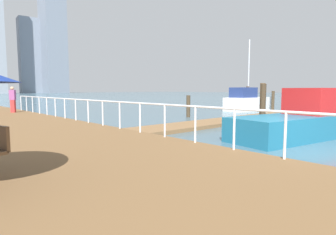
% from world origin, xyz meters
% --- Properties ---
extents(ground_plane, '(300.00, 300.00, 0.00)m').
position_xyz_m(ground_plane, '(0.00, 20.00, 0.00)').
color(ground_plane, '#476675').
extents(floating_dock, '(15.81, 2.00, 0.18)m').
position_xyz_m(floating_dock, '(4.40, 6.46, 0.09)').
color(floating_dock, olive).
rests_on(floating_dock, ground_plane).
extents(boardwalk_railing, '(0.06, 25.23, 1.08)m').
position_xyz_m(boardwalk_railing, '(-3.15, 6.72, 1.21)').
color(boardwalk_railing, white).
rests_on(boardwalk_railing, boardwalk).
extents(dock_piling_0, '(0.24, 0.24, 2.22)m').
position_xyz_m(dock_piling_0, '(13.14, 10.51, 1.11)').
color(dock_piling_0, brown).
rests_on(dock_piling_0, ground_plane).
extents(dock_piling_1, '(0.27, 0.27, 1.80)m').
position_xyz_m(dock_piling_1, '(15.19, 9.15, 0.90)').
color(dock_piling_1, '#473826').
rests_on(dock_piling_1, ground_plane).
extents(dock_piling_2, '(0.29, 0.29, 2.24)m').
position_xyz_m(dock_piling_2, '(4.59, 4.26, 1.12)').
color(dock_piling_2, '#473826').
rests_on(dock_piling_2, ground_plane).
extents(dock_piling_3, '(0.28, 0.28, 1.52)m').
position_xyz_m(dock_piling_3, '(5.25, 10.31, 0.76)').
color(dock_piling_3, '#473826').
rests_on(dock_piling_3, ground_plane).
extents(dock_piling_5, '(0.28, 0.28, 2.29)m').
position_xyz_m(dock_piling_5, '(5.44, 4.78, 1.15)').
color(dock_piling_5, brown).
rests_on(dock_piling_5, ground_plane).
extents(moored_boat_1, '(4.83, 2.20, 6.36)m').
position_xyz_m(moored_boat_1, '(13.35, 10.69, 0.84)').
color(moored_boat_1, white).
rests_on(moored_boat_1, ground_plane).
extents(moored_boat_2, '(7.05, 3.21, 2.00)m').
position_xyz_m(moored_boat_2, '(2.66, 1.32, 0.69)').
color(moored_boat_2, '#1E6B8C').
rests_on(moored_boat_2, ground_plane).
extents(pedestrian_1, '(0.41, 0.41, 1.73)m').
position_xyz_m(pedestrian_1, '(-4.10, 17.61, 1.30)').
color(pedestrian_1, '#BF3333').
rests_on(pedestrian_1, boardwalk).
extents(skyline_tower_4, '(10.71, 8.50, 39.12)m').
position_xyz_m(skyline_tower_4, '(39.36, 158.45, 19.56)').
color(skyline_tower_4, gray).
rests_on(skyline_tower_4, ground_plane).
extents(skyline_tower_5, '(12.22, 10.43, 83.24)m').
position_xyz_m(skyline_tower_5, '(49.54, 151.28, 41.62)').
color(skyline_tower_5, gray).
rests_on(skyline_tower_5, ground_plane).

